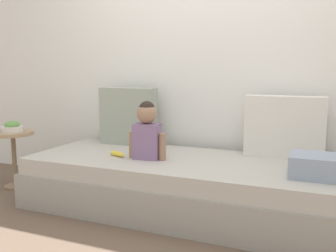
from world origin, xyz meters
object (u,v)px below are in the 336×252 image
Objects in this scene: banana at (117,154)px; fruit_bowl at (12,127)px; toddler at (147,130)px; side_table at (13,145)px; throw_pillow_right at (284,127)px; throw_pillow_left at (128,116)px; couch at (185,185)px; folded_blanket at (323,167)px.

fruit_bowl is (-1.11, 0.04, 0.14)m from banana.
toddler is 2.32× the size of fruit_bowl.
banana is 1.11m from side_table.
throw_pillow_right is at bearing 21.43° from banana.
couch is at bearing -28.47° from throw_pillow_left.
throw_pillow_right reaches higher than folded_blanket.
banana is at bearing 179.52° from folded_blanket.
folded_blanket is at bearing -0.48° from banana.
side_table is at bearing 179.40° from toddler.
throw_pillow_left is 0.87× the size of throw_pillow_right.
fruit_bowl reaches higher than couch.
side_table is (-0.96, -0.44, -0.26)m from throw_pillow_left.
banana reaches higher than couch.
banana is (-0.25, -0.02, -0.20)m from toddler.
throw_pillow_left reaches higher than side_table.
fruit_bowl is (-0.96, -0.44, -0.10)m from throw_pillow_left.
banana is at bearing -175.27° from toddler.
folded_blanket is 0.76× the size of side_table.
fruit_bowl is at bearing 178.19° from banana.
couch is 5.61× the size of toddler.
toddler is at bearing 4.73° from banana.
couch is 1.65m from side_table.
side_table is (-2.61, 0.05, -0.07)m from folded_blanket.
fruit_bowl is (-2.33, -0.44, -0.08)m from throw_pillow_right.
throw_pillow_right is at bearing 0.00° from throw_pillow_left.
throw_pillow_right is 1.14× the size of side_table.
side_table is at bearing -177.56° from couch.
throw_pillow_right is 2.38m from side_table.
banana is at bearing -1.81° from fruit_bowl.
side_table is at bearing 178.19° from banana.
folded_blanket is (1.24, -0.03, -0.15)m from toddler.
couch is at bearing 173.04° from folded_blanket.
banana is 0.89× the size of fruit_bowl.
throw_pillow_left reaches higher than fruit_bowl.
folded_blanket is at bearing -1.05° from side_table.
throw_pillow_left is 2.72× the size of fruit_bowl.
folded_blanket is (0.97, -0.12, 0.27)m from couch.
couch is 0.90m from throw_pillow_right.
toddler reaches higher than couch.
throw_pillow_right is at bearing 119.81° from folded_blanket.
banana is (-1.21, -0.48, -0.22)m from throw_pillow_right.
fruit_bowl reaches higher than banana.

